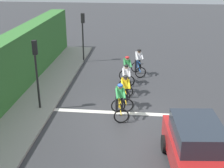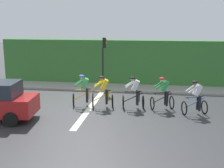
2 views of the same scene
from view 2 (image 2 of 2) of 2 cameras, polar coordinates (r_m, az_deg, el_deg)
ground_plane at (r=15.82m, az=-5.16°, el=-4.28°), size 80.00×80.00×0.00m
sidewalk_kerb at (r=20.01m, az=3.58°, el=-0.55°), size 2.80×18.41×0.12m
stone_wall_low at (r=20.83m, az=3.80°, el=0.67°), size 0.44×18.41×0.63m
hedge_wall at (r=20.91m, az=3.91°, el=4.13°), size 1.10×18.41×3.08m
road_marking_stop_line at (r=15.75m, az=-4.04°, el=-4.32°), size 7.00×0.30×0.01m
cyclist_lead at (r=14.80m, az=15.61°, el=-2.66°), size 0.96×1.23×1.66m
cyclist_second at (r=15.29m, az=9.69°, el=-1.90°), size 0.96×1.23×1.66m
cyclist_mid at (r=15.27m, az=4.22°, el=-1.78°), size 0.82×1.16×1.66m
cyclist_fourth at (r=15.41m, az=-1.66°, el=-1.61°), size 0.88×1.19×1.66m
cyclist_trailing at (r=15.78m, az=-5.38°, el=-1.33°), size 0.90×1.20×1.66m
traffic_light_near_crossing at (r=19.14m, az=-1.59°, el=5.46°), size 0.22×0.31×3.34m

